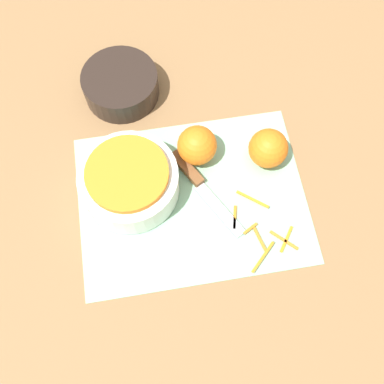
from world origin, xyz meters
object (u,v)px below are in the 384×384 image
orange_left (197,145)px  orange_right (268,148)px  knife (193,178)px  bowl_speckled (129,181)px  bowl_dark (121,85)px

orange_left → orange_right: size_ratio=1.01×
knife → orange_left: 0.06m
bowl_speckled → bowl_dark: (0.01, 0.23, -0.01)m
bowl_dark → knife: 0.26m
orange_left → bowl_dark: bearing=126.7°
orange_left → knife: bearing=-107.2°
bowl_speckled → orange_right: same height
bowl_speckled → knife: 0.13m
bowl_speckled → bowl_dark: bearing=88.6°
knife → orange_left: (0.02, 0.05, 0.03)m
bowl_speckled → knife: (0.12, 0.00, -0.03)m
bowl_speckled → orange_left: bearing=21.0°
orange_right → knife: bearing=-171.1°
bowl_dark → bowl_speckled: bearing=-91.4°
bowl_dark → knife: size_ratio=0.80×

